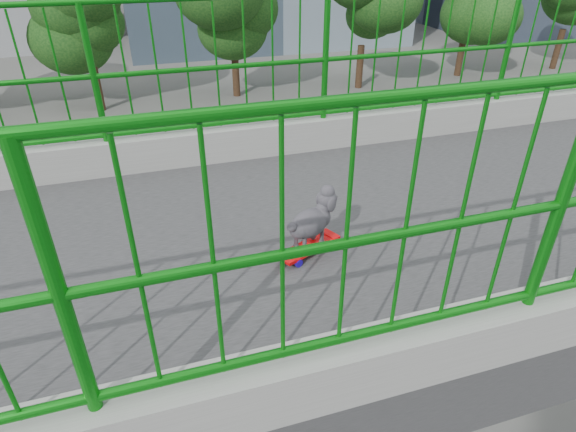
# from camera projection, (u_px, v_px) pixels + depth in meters

# --- Properties ---
(road) EXTENTS (18.00, 90.00, 0.02)m
(road) POSITION_uv_depth(u_px,v_px,m) (206.00, 204.00, 17.86)
(road) COLOR black
(road) RESTS_ON ground
(footbridge) EXTENTS (3.00, 24.00, 7.00)m
(footbridge) POSITION_uv_depth(u_px,v_px,m) (367.00, 374.00, 4.54)
(footbridge) COLOR #2D2D2F
(footbridge) RESTS_ON ground
(railing) EXTENTS (3.00, 24.00, 1.42)m
(railing) POSITION_uv_depth(u_px,v_px,m) (390.00, 190.00, 3.51)
(railing) COLOR gray
(railing) RESTS_ON footbridge
(street_trees) EXTENTS (5.30, 60.40, 7.26)m
(street_trees) POSITION_uv_depth(u_px,v_px,m) (181.00, 17.00, 26.35)
(street_trees) COLOR black
(street_trees) RESTS_ON ground
(skateboard) EXTENTS (0.32, 0.48, 0.06)m
(skateboard) POSITION_uv_depth(u_px,v_px,m) (309.00, 248.00, 3.16)
(skateboard) COLOR #F1080B
(skateboard) RESTS_ON footbridge
(poodle) EXTENTS (0.28, 0.40, 0.36)m
(poodle) POSITION_uv_depth(u_px,v_px,m) (312.00, 220.00, 3.07)
(poodle) COLOR #272529
(poodle) RESTS_ON skateboard
(car_1) EXTENTS (1.70, 4.88, 1.61)m
(car_1) POSITION_uv_depth(u_px,v_px,m) (463.00, 201.00, 16.50)
(car_1) COLOR silver
(car_1) RESTS_ON ground
(car_3) EXTENTS (1.85, 4.55, 1.32)m
(car_3) POSITION_uv_depth(u_px,v_px,m) (47.00, 179.00, 18.22)
(car_3) COLOR #B31907
(car_3) RESTS_ON ground
(car_4) EXTENTS (1.65, 4.11, 1.40)m
(car_4) POSITION_uv_depth(u_px,v_px,m) (263.00, 125.00, 23.20)
(car_4) COLOR silver
(car_4) RESTS_ON ground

